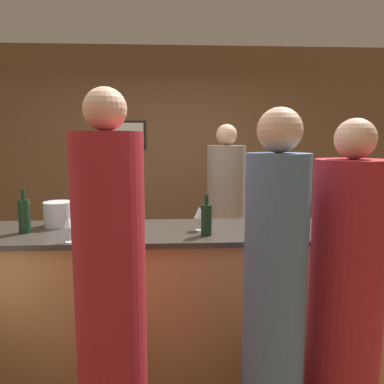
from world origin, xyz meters
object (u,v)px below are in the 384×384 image
object	(u,v)px
guest_3	(274,306)
wine_bottle_1	(24,216)
wine_bottle_0	(206,219)
bartender	(225,229)
guest_0	(345,303)
wine_bottle_2	(99,215)
guest_2	(111,306)
ice_bucket	(59,214)

from	to	relation	value
guest_3	wine_bottle_1	world-z (taller)	guest_3
guest_3	wine_bottle_0	bearing A→B (deg)	114.11
wine_bottle_0	bartender	bearing A→B (deg)	75.15
guest_0	wine_bottle_2	xyz separation A→B (m)	(-1.41, 0.65, 0.36)
guest_2	wine_bottle_0	bearing A→B (deg)	51.67
bartender	wine_bottle_1	distance (m)	1.79
bartender	guest_0	world-z (taller)	bartender
guest_0	ice_bucket	bearing A→B (deg)	153.83
wine_bottle_1	wine_bottle_2	world-z (taller)	wine_bottle_2
guest_0	ice_bucket	xyz separation A→B (m)	(-1.74, 0.86, 0.33)
guest_0	guest_2	world-z (taller)	guest_2
wine_bottle_2	ice_bucket	world-z (taller)	wine_bottle_2
guest_0	guest_3	distance (m)	0.43
wine_bottle_0	wine_bottle_1	distance (m)	1.22
bartender	guest_0	bearing A→B (deg)	104.80
guest_0	wine_bottle_0	xyz separation A→B (m)	(-0.70, 0.54, 0.35)
wine_bottle_0	wine_bottle_2	distance (m)	0.73
guest_2	guest_3	size ratio (longest dim) A/B	1.04
guest_2	wine_bottle_0	distance (m)	0.88
bartender	guest_2	distance (m)	1.89
guest_2	wine_bottle_1	distance (m)	1.09
bartender	ice_bucket	xyz separation A→B (m)	(-1.32, -0.73, 0.31)
wine_bottle_1	bartender	bearing A→B (deg)	31.61
bartender	wine_bottle_2	size ratio (longest dim) A/B	6.09
guest_3	wine_bottle_1	size ratio (longest dim) A/B	6.25
guest_2	wine_bottle_2	xyz separation A→B (m)	(-0.20, 0.77, 0.29)
guest_3	wine_bottle_1	distance (m)	1.71
guest_3	wine_bottle_2	bearing A→B (deg)	143.12
ice_bucket	guest_3	bearing A→B (deg)	-35.71
guest_3	ice_bucket	xyz separation A→B (m)	(-1.33, 0.96, 0.29)
bartender	wine_bottle_1	world-z (taller)	bartender
bartender	ice_bucket	distance (m)	1.54
guest_2	wine_bottle_2	distance (m)	0.85
wine_bottle_2	wine_bottle_1	bearing A→B (deg)	178.06
guest_3	ice_bucket	world-z (taller)	guest_3
bartender	wine_bottle_0	distance (m)	1.14
guest_0	wine_bottle_2	world-z (taller)	guest_0
guest_3	wine_bottle_2	world-z (taller)	guest_3
wine_bottle_2	ice_bucket	size ratio (longest dim) A/B	1.46
wine_bottle_1	wine_bottle_2	size ratio (longest dim) A/B	0.98
wine_bottle_1	ice_bucket	distance (m)	0.25
wine_bottle_1	guest_3	bearing A→B (deg)	-27.11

